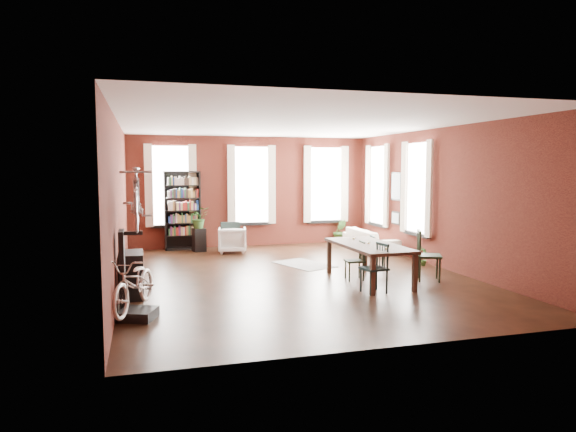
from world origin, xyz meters
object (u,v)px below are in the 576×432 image
object	(u,v)px
dining_chair_a	(374,268)
cream_sofa	(370,236)
plant_stand	(199,240)
dining_chair_b	(354,261)
dining_chair_c	(429,256)
dining_chair_d	(379,253)
bicycle_floor	(134,259)
white_armchair	(232,239)
console_table	(132,275)
bookshelf	(183,211)
bike_trainer	(138,314)
dining_table	(368,263)

from	to	relation	value
dining_chair_a	cream_sofa	bearing A→B (deg)	147.96
dining_chair_a	plant_stand	bearing A→B (deg)	-163.16
dining_chair_b	plant_stand	world-z (taller)	dining_chair_b
dining_chair_a	dining_chair_c	bearing A→B (deg)	105.14
dining_chair_d	bicycle_floor	bearing A→B (deg)	125.14
white_armchair	console_table	size ratio (longest dim) A/B	0.94
dining_chair_b	dining_chair_c	xyz separation A→B (m)	(1.43, -0.47, 0.12)
dining_chair_a	dining_chair_d	xyz separation A→B (m)	(1.00, 1.86, -0.06)
dining_chair_b	bicycle_floor	distance (m)	4.64
dining_chair_c	plant_stand	world-z (taller)	dining_chair_c
console_table	bicycle_floor	xyz separation A→B (m)	(0.08, -1.46, 0.53)
dining_chair_c	bookshelf	world-z (taller)	bookshelf
dining_chair_b	white_armchair	xyz separation A→B (m)	(-1.84, 4.07, -0.02)
cream_sofa	console_table	bearing A→B (deg)	119.33
white_armchair	bike_trainer	size ratio (longest dim) A/B	1.48
dining_chair_c	bookshelf	distance (m)	7.09
dining_table	plant_stand	distance (m)	5.55
dining_chair_a	white_armchair	distance (m)	5.48
plant_stand	dining_table	bearing A→B (deg)	-58.70
dining_chair_b	dining_chair_d	xyz separation A→B (m)	(0.90, 0.73, -0.00)
dining_chair_b	console_table	bearing A→B (deg)	-80.38
bicycle_floor	bike_trainer	bearing A→B (deg)	67.17
dining_chair_d	white_armchair	size ratio (longest dim) A/B	1.03
bicycle_floor	dining_chair_a	bearing A→B (deg)	27.11
dining_chair_d	bicycle_floor	size ratio (longest dim) A/B	0.50
bike_trainer	dining_chair_d	bearing A→B (deg)	24.97
console_table	plant_stand	world-z (taller)	console_table
dining_chair_a	console_table	bearing A→B (deg)	-109.67
dining_table	console_table	bearing A→B (deg)	178.26
console_table	bike_trainer	bearing A→B (deg)	-85.81
white_armchair	console_table	xyz separation A→B (m)	(-2.52, -4.31, 0.02)
console_table	plant_stand	distance (m)	5.02
white_armchair	cream_sofa	bearing A→B (deg)	177.39
dining_table	dining_chair_b	bearing A→B (deg)	127.18
bookshelf	console_table	distance (m)	5.40
bike_trainer	plant_stand	size ratio (longest dim) A/B	0.80
dining_chair_d	white_armchair	world-z (taller)	dining_chair_d
bookshelf	cream_sofa	size ratio (longest dim) A/B	1.06
dining_chair_c	dining_chair_d	distance (m)	1.32
dining_table	plant_stand	bearing A→B (deg)	119.70
dining_chair_c	bicycle_floor	world-z (taller)	bicycle_floor
cream_sofa	console_table	world-z (taller)	cream_sofa
white_armchair	plant_stand	world-z (taller)	white_armchair
dining_chair_c	cream_sofa	world-z (taller)	dining_chair_c
dining_chair_d	dining_chair_a	bearing A→B (deg)	161.76
dining_chair_c	dining_table	bearing A→B (deg)	103.71
dining_table	dining_chair_d	world-z (taller)	dining_chair_d
dining_chair_d	dining_table	bearing A→B (deg)	154.32
dining_chair_a	console_table	size ratio (longest dim) A/B	1.14
dining_chair_b	white_armchair	world-z (taller)	dining_chair_b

